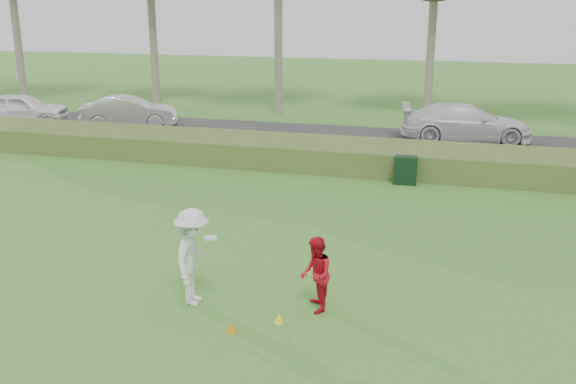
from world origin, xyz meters
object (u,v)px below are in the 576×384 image
(cone_yellow, at_px, (279,318))
(car_left, at_px, (21,109))
(utility_cabinet, at_px, (405,170))
(player_red, at_px, (316,275))
(car_mid, at_px, (129,112))
(player_white, at_px, (193,257))
(car_right, at_px, (466,123))
(cone_orange, at_px, (232,327))

(cone_yellow, bearing_deg, car_left, 138.36)
(utility_cabinet, bearing_deg, player_red, -97.94)
(cone_yellow, bearing_deg, car_mid, 126.83)
(player_white, distance_m, car_left, 23.01)
(cone_yellow, xyz_separation_m, car_right, (3.05, 18.24, 0.77))
(cone_yellow, relative_size, car_right, 0.04)
(player_red, height_order, car_left, car_left)
(player_red, relative_size, car_right, 0.27)
(car_right, bearing_deg, cone_yellow, 161.83)
(cone_yellow, xyz_separation_m, car_mid, (-12.81, 17.11, 0.71))
(car_left, distance_m, car_mid, 5.66)
(player_red, height_order, cone_orange, player_red)
(cone_yellow, height_order, car_right, car_right)
(player_white, bearing_deg, utility_cabinet, -23.67)
(player_white, distance_m, cone_orange, 1.78)
(cone_orange, distance_m, car_mid, 21.45)
(utility_cabinet, distance_m, car_left, 20.51)
(cone_orange, relative_size, car_left, 0.04)
(cone_orange, distance_m, car_right, 19.24)
(player_white, relative_size, cone_yellow, 10.02)
(car_right, bearing_deg, player_red, 163.20)
(utility_cabinet, relative_size, car_right, 0.17)
(player_white, height_order, cone_orange, player_white)
(cone_orange, distance_m, cone_yellow, 0.95)
(player_red, bearing_deg, car_left, -149.10)
(player_red, distance_m, car_left, 24.62)
(player_red, distance_m, cone_orange, 1.96)
(player_white, height_order, cone_yellow, player_white)
(car_left, height_order, car_right, car_right)
(car_mid, height_order, car_right, car_right)
(cone_yellow, bearing_deg, utility_cabinet, 83.25)
(cone_orange, height_order, cone_yellow, cone_orange)
(player_red, bearing_deg, cone_orange, -63.78)
(car_left, bearing_deg, car_right, -104.54)
(player_red, distance_m, cone_yellow, 1.12)
(player_white, bearing_deg, car_right, -22.02)
(cone_orange, bearing_deg, car_left, 136.15)
(utility_cabinet, distance_m, car_right, 7.82)
(utility_cabinet, bearing_deg, cone_yellow, -100.60)
(cone_orange, distance_m, utility_cabinet, 11.43)
(cone_orange, bearing_deg, utility_cabinet, 79.94)
(cone_yellow, bearing_deg, player_white, 169.34)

